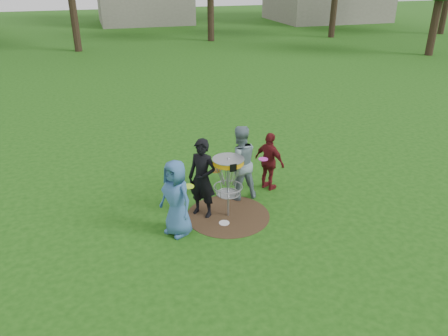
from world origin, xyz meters
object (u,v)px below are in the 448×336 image
object	(u,v)px
player_black	(202,178)
player_grey	(239,163)
player_maroon	(269,162)
disc_golf_basket	(228,173)
player_blue	(176,198)

from	to	relation	value
player_black	player_grey	xyz separation A→B (m)	(1.00, 0.52, 0.01)
player_maroon	disc_golf_basket	world-z (taller)	player_maroon
player_blue	player_grey	xyz separation A→B (m)	(1.66, 1.06, 0.08)
player_maroon	disc_golf_basket	bearing A→B (deg)	96.25
disc_golf_basket	player_grey	bearing A→B (deg)	55.88
disc_golf_basket	player_maroon	bearing A→B (deg)	34.97
player_grey	player_maroon	distance (m)	0.86
player_grey	disc_golf_basket	size ratio (longest dim) A/B	1.27
player_blue	player_black	bearing A→B (deg)	97.70
player_maroon	player_grey	bearing A→B (deg)	74.31
player_black	player_maroon	bearing A→B (deg)	65.08
player_maroon	disc_golf_basket	size ratio (longest dim) A/B	1.03
player_blue	player_black	world-z (taller)	player_black
player_blue	player_maroon	size ratio (longest dim) A/B	1.11
player_blue	player_black	size ratio (longest dim) A/B	0.92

